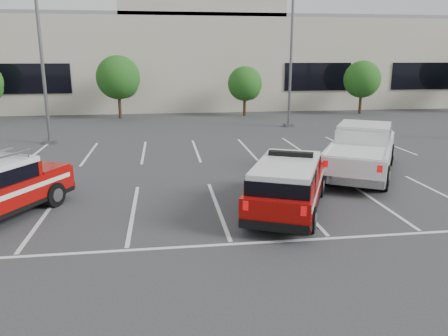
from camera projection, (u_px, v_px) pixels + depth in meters
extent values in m
plane|color=#323235|center=(218.00, 208.00, 14.15)|extent=(120.00, 120.00, 0.00)
cube|color=silver|center=(204.00, 172.00, 18.46)|extent=(23.00, 15.00, 0.01)
cube|color=beige|center=(178.00, 64.00, 43.84)|extent=(60.00, 15.00, 8.00)
cube|color=gray|center=(177.00, 21.00, 42.81)|extent=(60.00, 15.00, 0.30)
cube|color=beige|center=(198.00, 10.00, 41.43)|extent=(14.00, 12.00, 2.00)
cylinder|color=#3F2B19|center=(120.00, 107.00, 34.34)|extent=(0.24, 0.24, 1.84)
sphere|color=#154C14|center=(118.00, 77.00, 33.79)|extent=(3.37, 3.37, 3.37)
sphere|color=#154C14|center=(124.00, 84.00, 34.16)|extent=(2.24, 2.24, 2.24)
cylinder|color=#3F2B19|center=(245.00, 107.00, 35.73)|extent=(0.24, 0.24, 1.51)
sphere|color=#154C14|center=(245.00, 84.00, 35.27)|extent=(2.77, 2.77, 2.77)
sphere|color=#154C14|center=(249.00, 89.00, 35.62)|extent=(1.85, 1.85, 1.85)
cylinder|color=#3F2B19|center=(360.00, 104.00, 37.06)|extent=(0.24, 0.24, 1.67)
sphere|color=#154C14|center=(362.00, 79.00, 36.55)|extent=(3.07, 3.07, 3.07)
sphere|color=#154C14|center=(365.00, 85.00, 36.92)|extent=(2.05, 2.05, 2.05)
cube|color=#59595E|center=(50.00, 142.00, 24.55)|extent=(0.60, 0.60, 0.20)
cylinder|color=#59595E|center=(41.00, 52.00, 23.33)|extent=(0.18, 0.18, 10.00)
cube|color=#59595E|center=(288.00, 125.00, 30.41)|extent=(0.60, 0.60, 0.20)
cylinder|color=#59595E|center=(291.00, 53.00, 29.19)|extent=(0.18, 0.18, 10.00)
cube|color=#8A0906|center=(288.00, 188.00, 13.81)|extent=(3.88, 5.55, 0.80)
cube|color=black|center=(287.00, 173.00, 13.21)|extent=(3.12, 4.10, 0.42)
cube|color=silver|center=(287.00, 164.00, 13.14)|extent=(3.05, 4.02, 0.15)
cube|color=black|center=(291.00, 154.00, 13.86)|extent=(1.39, 0.82, 0.14)
cube|color=silver|center=(361.00, 154.00, 18.03)|extent=(5.32, 6.83, 0.96)
cube|color=black|center=(364.00, 134.00, 18.38)|extent=(2.99, 3.07, 0.50)
cube|color=silver|center=(365.00, 126.00, 18.30)|extent=(2.93, 3.01, 0.18)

